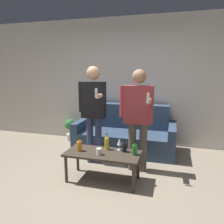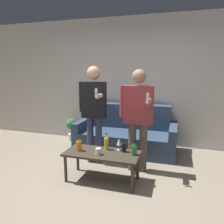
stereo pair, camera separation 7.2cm
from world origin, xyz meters
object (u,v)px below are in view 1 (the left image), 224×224
Objects in this scene: couch at (126,134)px; person_standing_left at (93,107)px; coffee_table at (103,156)px; person_standing_right at (138,113)px; bottle_orange at (79,146)px.

person_standing_left is (-0.39, -0.81, 0.68)m from couch.
coffee_table is 0.85m from person_standing_right.
coffee_table is at bearing 5.11° from bottle_orange.
couch reaches higher than coffee_table.
person_standing_left is (0.00, 0.60, 0.48)m from bottle_orange.
couch is 1.18× the size of person_standing_left.
coffee_table is at bearing -91.76° from couch.
bottle_orange is at bearing -105.56° from couch.
person_standing_left reaches higher than person_standing_right.
person_standing_left is at bearing 89.98° from bottle_orange.
couch is at bearing 113.06° from person_standing_right.
bottle_orange is 1.02m from person_standing_right.
person_standing_right is (0.38, -0.89, 0.63)m from couch.
person_standing_left is at bearing 173.43° from person_standing_right.
couch is at bearing 88.24° from coffee_table.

